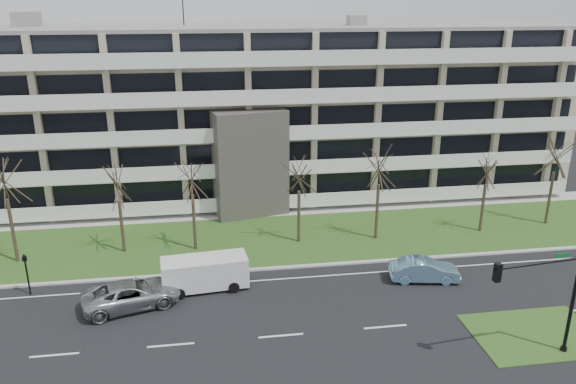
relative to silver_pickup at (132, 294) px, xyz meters
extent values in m
plane|color=black|center=(8.46, -4.45, -0.81)|extent=(160.00, 160.00, 0.00)
cube|color=#204D19|center=(8.46, 8.55, -0.78)|extent=(90.00, 10.00, 0.06)
cube|color=#B2B2AD|center=(8.46, 3.55, -0.75)|extent=(90.00, 0.35, 0.12)
cube|color=#B2B2AD|center=(8.46, 14.05, -0.77)|extent=(90.00, 2.00, 0.08)
cube|color=#204D19|center=(22.46, -6.45, -0.78)|extent=(7.00, 5.00, 0.06)
cube|color=white|center=(8.46, 2.05, -0.80)|extent=(90.00, 0.12, 0.01)
cube|color=#BAAF91|center=(8.46, 21.05, 6.69)|extent=(60.00, 12.00, 15.00)
cube|color=gray|center=(8.46, 21.05, 14.34)|extent=(60.50, 12.50, 0.30)
cube|color=#4C4742|center=(8.46, 14.05, 3.69)|extent=(6.39, 3.69, 9.00)
cube|color=black|center=(8.46, 13.85, 1.19)|extent=(4.92, 1.19, 3.50)
cube|color=gray|center=(-9.54, 21.05, 15.09)|extent=(2.00, 2.00, 1.20)
cylinder|color=black|center=(3.46, 21.05, 16.19)|extent=(0.10, 0.10, 3.50)
cube|color=black|center=(8.46, 15.03, 1.29)|extent=(58.00, 0.10, 1.80)
cube|color=white|center=(8.46, 14.35, -0.21)|extent=(58.00, 1.40, 0.22)
cube|color=white|center=(8.46, 13.70, 0.39)|extent=(58.00, 0.08, 1.00)
cube|color=black|center=(8.46, 15.03, 4.29)|extent=(58.00, 0.10, 1.80)
cube|color=white|center=(8.46, 14.35, 2.79)|extent=(58.00, 1.40, 0.22)
cube|color=white|center=(8.46, 13.70, 3.39)|extent=(58.00, 0.08, 1.00)
cube|color=black|center=(8.46, 15.03, 7.29)|extent=(58.00, 0.10, 1.80)
cube|color=white|center=(8.46, 14.35, 5.79)|extent=(58.00, 1.40, 0.22)
cube|color=white|center=(8.46, 13.70, 6.39)|extent=(58.00, 0.08, 1.00)
cube|color=black|center=(8.46, 15.03, 10.29)|extent=(58.00, 0.10, 1.80)
cube|color=white|center=(8.46, 14.35, 8.79)|extent=(58.00, 1.40, 0.22)
cube|color=white|center=(8.46, 13.70, 9.39)|extent=(58.00, 0.08, 1.00)
cube|color=black|center=(8.46, 15.03, 13.29)|extent=(58.00, 0.10, 1.80)
cube|color=white|center=(8.46, 14.35, 11.79)|extent=(58.00, 1.40, 0.22)
cube|color=white|center=(8.46, 13.70, 12.39)|extent=(58.00, 0.08, 1.00)
imported|color=#A2A5A9|center=(0.00, 0.00, 0.00)|extent=(6.32, 4.16, 1.62)
imported|color=#7BB0D5|center=(18.66, 0.50, -0.06)|extent=(4.74, 2.29, 1.50)
cube|color=white|center=(4.39, 1.58, 0.34)|extent=(5.56, 2.49, 1.90)
cube|color=black|center=(4.39, 1.58, 0.89)|extent=(5.15, 2.30, 0.70)
cube|color=white|center=(6.93, 1.81, 0.19)|extent=(0.52, 1.92, 1.20)
cylinder|color=black|center=(2.79, 0.43, -0.46)|extent=(0.72, 0.31, 0.70)
cylinder|color=black|center=(2.61, 2.42, -0.46)|extent=(0.72, 0.31, 0.70)
cylinder|color=black|center=(6.17, 0.74, -0.46)|extent=(0.72, 0.31, 0.70)
cylinder|color=black|center=(5.99, 2.73, -0.46)|extent=(0.72, 0.31, 0.70)
cylinder|color=black|center=(23.08, -8.08, -0.67)|extent=(0.34, 0.34, 0.28)
cylinder|color=black|center=(23.08, -8.08, 2.02)|extent=(0.19, 0.19, 5.66)
cylinder|color=black|center=(20.64, -8.34, 4.67)|extent=(4.89, 0.66, 0.13)
cube|color=black|center=(18.39, -8.59, 4.48)|extent=(0.33, 0.33, 0.94)
sphere|color=red|center=(18.39, -8.59, 4.78)|extent=(0.19, 0.19, 0.19)
sphere|color=orange|center=(18.39, -8.59, 4.48)|extent=(0.19, 0.19, 0.19)
sphere|color=green|center=(18.39, -8.59, 4.18)|extent=(0.19, 0.19, 0.19)
cube|color=#0C5926|center=(21.96, -8.20, 4.95)|extent=(0.85, 0.13, 0.24)
cylinder|color=black|center=(-6.55, 2.40, 0.57)|extent=(0.11, 0.11, 2.76)
cube|color=black|center=(-6.55, 2.40, 1.68)|extent=(0.29, 0.25, 0.29)
sphere|color=red|center=(-6.55, 2.40, 1.68)|extent=(0.13, 0.13, 0.13)
cylinder|color=#382B21|center=(-8.70, 7.34, 1.55)|extent=(0.24, 0.24, 4.72)
cylinder|color=#382B21|center=(-1.44, 7.89, 1.18)|extent=(0.24, 0.24, 3.97)
cylinder|color=#382B21|center=(3.73, 7.53, 1.35)|extent=(0.24, 0.24, 4.32)
cylinder|color=#382B21|center=(11.51, 7.74, 1.25)|extent=(0.24, 0.24, 4.12)
cylinder|color=#382B21|center=(17.51, 7.47, 1.40)|extent=(0.24, 0.24, 4.41)
cylinder|color=#382B21|center=(26.16, 7.61, 1.13)|extent=(0.24, 0.24, 3.88)
cylinder|color=#382B21|center=(32.24, 8.26, 1.43)|extent=(0.24, 0.24, 4.47)
camera|label=1|loc=(4.91, -30.85, 17.05)|focal=35.00mm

